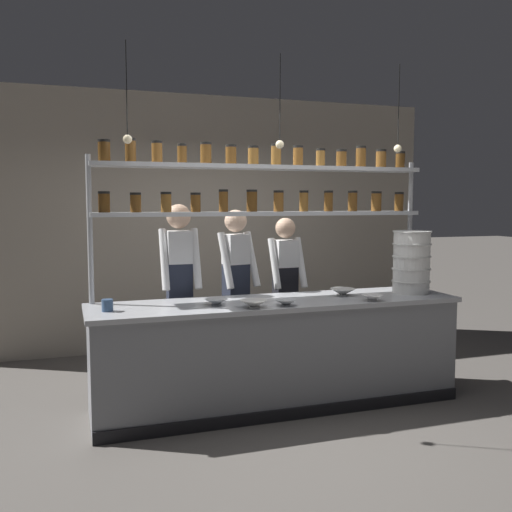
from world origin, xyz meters
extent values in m
plane|color=#5B5651|center=(0.00, 0.00, 0.00)|extent=(40.00, 40.00, 0.00)
cube|color=#9E9384|center=(0.00, 2.27, 1.51)|extent=(5.59, 0.12, 3.03)
cube|color=gray|center=(0.00, 0.00, 0.44)|extent=(3.13, 0.72, 0.88)
cube|color=#ADAFB5|center=(0.00, 0.00, 0.90)|extent=(3.19, 0.76, 0.04)
cube|color=black|center=(0.00, -0.36, 0.05)|extent=(3.13, 0.03, 0.10)
cylinder|color=#ADAFB5|center=(-1.52, 0.33, 1.07)|extent=(0.04, 0.04, 2.14)
cylinder|color=#ADAFB5|center=(1.52, 0.33, 1.07)|extent=(0.04, 0.04, 2.14)
cube|color=#ADAFB5|center=(0.00, 0.33, 1.66)|extent=(3.03, 0.28, 0.04)
cylinder|color=#513314|center=(-1.40, 0.33, 1.75)|extent=(0.10, 0.10, 0.15)
cylinder|color=black|center=(-1.40, 0.33, 1.84)|extent=(0.10, 0.10, 0.02)
cylinder|color=brown|center=(-1.14, 0.33, 1.75)|extent=(0.09, 0.09, 0.14)
cylinder|color=black|center=(-1.14, 0.33, 1.83)|extent=(0.09, 0.09, 0.02)
cylinder|color=brown|center=(-0.89, 0.33, 1.75)|extent=(0.09, 0.09, 0.15)
cylinder|color=black|center=(-0.89, 0.33, 1.83)|extent=(0.09, 0.09, 0.02)
cylinder|color=brown|center=(-0.63, 0.33, 1.75)|extent=(0.09, 0.09, 0.15)
cylinder|color=black|center=(-0.63, 0.33, 1.83)|extent=(0.09, 0.09, 0.02)
cylinder|color=brown|center=(-0.38, 0.33, 1.76)|extent=(0.08, 0.08, 0.18)
cylinder|color=black|center=(-0.38, 0.33, 1.86)|extent=(0.08, 0.08, 0.02)
cylinder|color=#513314|center=(-0.12, 0.33, 1.76)|extent=(0.10, 0.10, 0.18)
cylinder|color=black|center=(-0.12, 0.33, 1.86)|extent=(0.10, 0.10, 0.02)
cylinder|color=brown|center=(0.13, 0.33, 1.76)|extent=(0.09, 0.09, 0.17)
cylinder|color=black|center=(0.13, 0.33, 1.85)|extent=(0.09, 0.09, 0.02)
cylinder|color=brown|center=(0.38, 0.33, 1.76)|extent=(0.08, 0.08, 0.17)
cylinder|color=black|center=(0.38, 0.33, 1.85)|extent=(0.08, 0.08, 0.02)
cylinder|color=brown|center=(0.63, 0.33, 1.76)|extent=(0.08, 0.08, 0.17)
cylinder|color=black|center=(0.63, 0.33, 1.86)|extent=(0.08, 0.08, 0.02)
cylinder|color=brown|center=(0.88, 0.33, 1.76)|extent=(0.09, 0.09, 0.17)
cylinder|color=black|center=(0.88, 0.33, 1.86)|extent=(0.09, 0.09, 0.02)
cylinder|color=brown|center=(1.14, 0.33, 1.76)|extent=(0.10, 0.10, 0.17)
cylinder|color=black|center=(1.14, 0.33, 1.85)|extent=(0.10, 0.10, 0.02)
cylinder|color=brown|center=(1.39, 0.33, 1.75)|extent=(0.09, 0.09, 0.16)
cylinder|color=black|center=(1.39, 0.33, 1.85)|extent=(0.09, 0.09, 0.02)
cube|color=#ADAFB5|center=(0.00, 0.33, 2.07)|extent=(3.03, 0.28, 0.04)
cylinder|color=#513314|center=(-1.39, 0.33, 2.16)|extent=(0.10, 0.10, 0.16)
cylinder|color=black|center=(-1.39, 0.33, 2.25)|extent=(0.10, 0.10, 0.02)
cylinder|color=brown|center=(-1.18, 0.33, 2.17)|extent=(0.09, 0.09, 0.18)
cylinder|color=black|center=(-1.18, 0.33, 2.27)|extent=(0.09, 0.09, 0.02)
cylinder|color=brown|center=(-0.96, 0.33, 2.17)|extent=(0.09, 0.09, 0.16)
cylinder|color=black|center=(-0.96, 0.33, 2.26)|extent=(0.09, 0.09, 0.02)
cylinder|color=brown|center=(-0.75, 0.33, 2.16)|extent=(0.08, 0.08, 0.15)
cylinder|color=black|center=(-0.75, 0.33, 2.24)|extent=(0.08, 0.08, 0.02)
cylinder|color=brown|center=(-0.54, 0.33, 2.17)|extent=(0.10, 0.10, 0.17)
cylinder|color=black|center=(-0.54, 0.33, 2.26)|extent=(0.10, 0.10, 0.02)
cylinder|color=brown|center=(-0.31, 0.33, 2.16)|extent=(0.10, 0.10, 0.15)
cylinder|color=black|center=(-0.31, 0.33, 2.25)|extent=(0.10, 0.10, 0.02)
cylinder|color=brown|center=(-0.11, 0.33, 2.16)|extent=(0.10, 0.10, 0.15)
cylinder|color=black|center=(-0.11, 0.33, 2.24)|extent=(0.10, 0.10, 0.02)
cylinder|color=brown|center=(0.11, 0.33, 2.17)|extent=(0.09, 0.09, 0.17)
cylinder|color=black|center=(0.11, 0.33, 2.27)|extent=(0.09, 0.09, 0.02)
cylinder|color=brown|center=(0.32, 0.33, 2.17)|extent=(0.09, 0.09, 0.16)
cylinder|color=black|center=(0.32, 0.33, 2.26)|extent=(0.09, 0.09, 0.02)
cylinder|color=brown|center=(0.54, 0.33, 2.16)|extent=(0.08, 0.08, 0.14)
cylinder|color=black|center=(0.54, 0.33, 2.24)|extent=(0.09, 0.09, 0.02)
cylinder|color=brown|center=(0.76, 0.33, 2.16)|extent=(0.10, 0.10, 0.14)
cylinder|color=black|center=(0.76, 0.33, 2.24)|extent=(0.10, 0.10, 0.02)
cylinder|color=brown|center=(0.96, 0.33, 2.17)|extent=(0.09, 0.09, 0.18)
cylinder|color=black|center=(0.96, 0.33, 2.27)|extent=(0.10, 0.10, 0.02)
cylinder|color=brown|center=(1.18, 0.33, 2.16)|extent=(0.10, 0.10, 0.15)
cylinder|color=black|center=(1.18, 0.33, 2.25)|extent=(0.10, 0.10, 0.02)
cylinder|color=#513314|center=(1.39, 0.33, 2.15)|extent=(0.09, 0.09, 0.14)
cylinder|color=black|center=(1.39, 0.33, 2.23)|extent=(0.09, 0.09, 0.02)
cylinder|color=black|center=(-0.81, 0.61, 0.42)|extent=(0.11, 0.11, 0.84)
cylinder|color=black|center=(-0.65, 0.60, 0.42)|extent=(0.11, 0.11, 0.84)
cube|color=#232838|center=(-0.73, 0.61, 1.02)|extent=(0.22, 0.17, 0.36)
cube|color=white|center=(-0.73, 0.61, 1.35)|extent=(0.22, 0.18, 0.30)
sphere|color=tan|center=(-0.73, 0.61, 1.63)|extent=(0.22, 0.22, 0.22)
cylinder|color=white|center=(-0.88, 0.55, 1.25)|extent=(0.07, 0.26, 0.55)
cylinder|color=white|center=(-0.59, 0.54, 1.25)|extent=(0.07, 0.26, 0.55)
cylinder|color=black|center=(-0.23, 0.70, 0.41)|extent=(0.11, 0.11, 0.81)
cylinder|color=black|center=(-0.08, 0.74, 0.41)|extent=(0.11, 0.11, 0.81)
cube|color=#232838|center=(-0.16, 0.72, 0.99)|extent=(0.25, 0.22, 0.35)
cube|color=white|center=(-0.16, 0.72, 1.31)|extent=(0.26, 0.23, 0.29)
sphere|color=beige|center=(-0.16, 0.72, 1.58)|extent=(0.21, 0.21, 0.21)
cylinder|color=white|center=(-0.28, 0.63, 1.21)|extent=(0.13, 0.26, 0.53)
cylinder|color=white|center=(0.00, 0.70, 1.21)|extent=(0.13, 0.26, 0.53)
cylinder|color=black|center=(0.32, 0.82, 0.39)|extent=(0.11, 0.11, 0.77)
cylinder|color=black|center=(0.48, 0.83, 0.39)|extent=(0.11, 0.11, 0.77)
cube|color=black|center=(0.40, 0.83, 0.94)|extent=(0.23, 0.18, 0.33)
cube|color=white|center=(0.40, 0.83, 1.24)|extent=(0.23, 0.19, 0.27)
sphere|color=tan|center=(0.40, 0.83, 1.50)|extent=(0.20, 0.20, 0.20)
cylinder|color=white|center=(0.25, 0.76, 1.15)|extent=(0.08, 0.24, 0.51)
cylinder|color=white|center=(0.54, 0.78, 1.15)|extent=(0.08, 0.24, 0.51)
cylinder|color=white|center=(1.32, -0.01, 0.97)|extent=(0.33, 0.33, 0.10)
cylinder|color=silver|center=(1.32, -0.01, 1.03)|extent=(0.35, 0.35, 0.01)
cylinder|color=white|center=(1.32, -0.01, 1.09)|extent=(0.33, 0.33, 0.10)
cylinder|color=silver|center=(1.32, -0.01, 1.14)|extent=(0.35, 0.35, 0.01)
cylinder|color=white|center=(1.32, -0.01, 1.20)|extent=(0.33, 0.33, 0.10)
cylinder|color=silver|center=(1.32, -0.01, 1.26)|extent=(0.35, 0.35, 0.01)
cylinder|color=white|center=(1.32, -0.01, 1.32)|extent=(0.33, 0.33, 0.10)
cylinder|color=silver|center=(1.32, -0.01, 1.37)|extent=(0.35, 0.35, 0.01)
cylinder|color=white|center=(1.32, -0.01, 1.43)|extent=(0.33, 0.33, 0.10)
cylinder|color=silver|center=(1.32, -0.01, 1.49)|extent=(0.35, 0.35, 0.01)
cylinder|color=silver|center=(0.65, 0.05, 0.93)|extent=(0.10, 0.10, 0.01)
cone|color=silver|center=(0.65, 0.05, 0.95)|extent=(0.23, 0.23, 0.06)
cylinder|color=#B2B7BC|center=(-0.56, -0.06, 0.93)|extent=(0.09, 0.09, 0.01)
cone|color=#B2B7BC|center=(-0.56, -0.06, 0.95)|extent=(0.19, 0.19, 0.05)
cylinder|color=white|center=(0.76, -0.28, 0.93)|extent=(0.08, 0.08, 0.01)
cone|color=white|center=(0.76, -0.28, 0.95)|extent=(0.19, 0.19, 0.05)
cylinder|color=#B2B7BC|center=(-0.02, -0.26, 0.93)|extent=(0.09, 0.09, 0.01)
cone|color=#B2B7BC|center=(-0.02, -0.26, 0.95)|extent=(0.19, 0.19, 0.05)
cylinder|color=silver|center=(-0.30, -0.26, 0.93)|extent=(0.10, 0.10, 0.01)
cone|color=silver|center=(-0.30, -0.26, 0.95)|extent=(0.22, 0.22, 0.06)
cylinder|color=#334C70|center=(-1.42, -0.05, 0.97)|extent=(0.09, 0.09, 0.09)
cylinder|color=black|center=(-1.23, 0.00, 2.61)|extent=(0.01, 0.01, 0.74)
sphere|color=#F9E5B2|center=(-1.23, 0.00, 2.24)|extent=(0.07, 0.07, 0.07)
cylinder|color=black|center=(0.02, 0.00, 2.61)|extent=(0.01, 0.01, 0.74)
sphere|color=#F9E5B2|center=(0.02, 0.00, 2.24)|extent=(0.07, 0.07, 0.07)
cylinder|color=black|center=(1.15, 0.00, 2.61)|extent=(0.01, 0.01, 0.74)
sphere|color=#F9E5B2|center=(1.15, 0.00, 2.24)|extent=(0.07, 0.07, 0.07)
camera|label=1|loc=(-1.70, -4.51, 1.75)|focal=40.00mm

